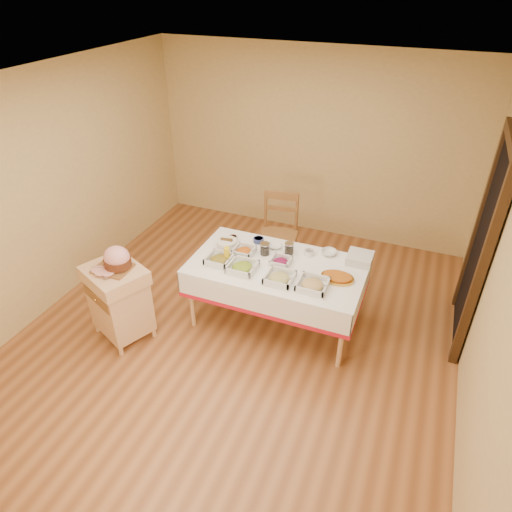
{
  "coord_description": "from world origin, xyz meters",
  "views": [
    {
      "loc": [
        1.58,
        -3.46,
        3.42
      ],
      "look_at": [
        0.1,
        0.2,
        0.88
      ],
      "focal_mm": 32.0,
      "sensor_mm": 36.0,
      "label": 1
    }
  ],
  "objects": [
    {
      "name": "serving_dish_e",
      "position": [
        -0.11,
        0.37,
        0.79
      ],
      "size": [
        0.23,
        0.22,
        0.1
      ],
      "color": "silver",
      "rests_on": "dining_table"
    },
    {
      "name": "dining_chair",
      "position": [
        -0.03,
        1.29,
        0.54
      ],
      "size": [
        0.53,
        0.51,
        1.04
      ],
      "color": "brown",
      "rests_on": "ground"
    },
    {
      "name": "butcher_cart",
      "position": [
        -1.15,
        -0.52,
        0.48
      ],
      "size": [
        0.75,
        0.7,
        0.85
      ],
      "color": "#E0AD7B",
      "rests_on": "ground"
    },
    {
      "name": "small_bowl_mid",
      "position": [
        -0.05,
        0.65,
        0.79
      ],
      "size": [
        0.12,
        0.12,
        0.05
      ],
      "color": "navy",
      "rests_on": "dining_table"
    },
    {
      "name": "small_bowl_right",
      "position": [
        0.55,
        0.61,
        0.79
      ],
      "size": [
        0.11,
        0.11,
        0.06
      ],
      "color": "silver",
      "rests_on": "dining_table"
    },
    {
      "name": "brass_platter",
      "position": [
        0.94,
        0.28,
        0.78
      ],
      "size": [
        0.34,
        0.24,
        0.04
      ],
      "color": "gold",
      "rests_on": "dining_table"
    },
    {
      "name": "serving_dish_d",
      "position": [
        0.75,
        0.05,
        0.8
      ],
      "size": [
        0.29,
        0.29,
        0.11
      ],
      "color": "silver",
      "rests_on": "dining_table"
    },
    {
      "name": "serving_dish_f",
      "position": [
        0.33,
        0.33,
        0.79
      ],
      "size": [
        0.21,
        0.2,
        0.1
      ],
      "color": "silver",
      "rests_on": "dining_table"
    },
    {
      "name": "ham_on_board",
      "position": [
        -1.11,
        -0.49,
        0.96
      ],
      "size": [
        0.38,
        0.36,
        0.25
      ],
      "color": "brown",
      "rests_on": "butcher_cart"
    },
    {
      "name": "preserve_jar_right",
      "position": [
        0.34,
        0.55,
        0.82
      ],
      "size": [
        0.1,
        0.1,
        0.13
      ],
      "color": "silver",
      "rests_on": "dining_table"
    },
    {
      "name": "plate_stack",
      "position": [
        1.09,
        0.67,
        0.81
      ],
      "size": [
        0.26,
        0.26,
        0.09
      ],
      "color": "silver",
      "rests_on": "dining_table"
    },
    {
      "name": "serving_dish_a",
      "position": [
        -0.28,
        0.11,
        0.8
      ],
      "size": [
        0.26,
        0.26,
        0.11
      ],
      "color": "silver",
      "rests_on": "dining_table"
    },
    {
      "name": "serving_dish_b",
      "position": [
        0.0,
        0.07,
        0.8
      ],
      "size": [
        0.28,
        0.28,
        0.11
      ],
      "color": "silver",
      "rests_on": "dining_table"
    },
    {
      "name": "mustard_bottle",
      "position": [
        -0.22,
        0.18,
        0.85
      ],
      "size": [
        0.06,
        0.06,
        0.19
      ],
      "color": "yellow",
      "rests_on": "dining_table"
    },
    {
      "name": "small_bowl_left",
      "position": [
        -0.34,
        0.58,
        0.79
      ],
      "size": [
        0.11,
        0.11,
        0.05
      ],
      "color": "silver",
      "rests_on": "dining_table"
    },
    {
      "name": "bread_basket",
      "position": [
        -0.34,
        0.42,
        0.8
      ],
      "size": [
        0.23,
        0.23,
        0.1
      ],
      "color": "silver",
      "rests_on": "dining_table"
    },
    {
      "name": "bowl_white_imported",
      "position": [
        0.16,
        0.61,
        0.78
      ],
      "size": [
        0.18,
        0.18,
        0.04
      ],
      "primitive_type": "imported",
      "rotation": [
        0.0,
        0.0,
        0.24
      ],
      "color": "silver",
      "rests_on": "dining_table"
    },
    {
      "name": "room_shell",
      "position": [
        0.0,
        0.0,
        1.3
      ],
      "size": [
        5.0,
        5.0,
        5.0
      ],
      "color": "#9A5B2F",
      "rests_on": "ground"
    },
    {
      "name": "dining_table",
      "position": [
        0.3,
        0.3,
        0.6
      ],
      "size": [
        1.82,
        1.02,
        0.76
      ],
      "color": "#E0AD7B",
      "rests_on": "ground"
    },
    {
      "name": "preserve_jar_left",
      "position": [
        0.1,
        0.44,
        0.82
      ],
      "size": [
        0.11,
        0.11,
        0.14
      ],
      "color": "silver",
      "rests_on": "dining_table"
    },
    {
      "name": "serving_dish_c",
      "position": [
        0.42,
        0.03,
        0.8
      ],
      "size": [
        0.27,
        0.27,
        0.11
      ],
      "color": "silver",
      "rests_on": "dining_table"
    },
    {
      "name": "bowl_small_imported",
      "position": [
        0.75,
        0.7,
        0.79
      ],
      "size": [
        0.22,
        0.22,
        0.05
      ],
      "primitive_type": "imported",
      "rotation": [
        0.0,
        0.0,
        -0.44
      ],
      "color": "silver",
      "rests_on": "dining_table"
    },
    {
      "name": "doorway",
      "position": [
        2.2,
        0.9,
        1.11
      ],
      "size": [
        0.09,
        1.1,
        2.2
      ],
      "color": "black",
      "rests_on": "ground"
    }
  ]
}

